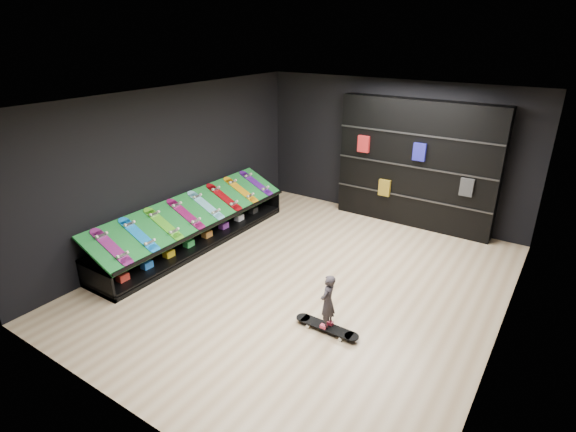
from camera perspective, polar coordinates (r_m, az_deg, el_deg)
The scene contains 19 objects.
floor at distance 7.71m, azimuth 2.30°, elevation -8.15°, with size 6.00×7.00×0.01m, color #D4B88F.
ceiling at distance 6.68m, azimuth 2.71°, elevation 14.49°, with size 6.00×7.00×0.01m, color white.
wall_back at distance 10.09m, azimuth 12.98°, elevation 8.09°, with size 6.00×0.02×3.00m, color black.
wall_front at distance 4.73m, azimuth -20.52°, elevation -10.27°, with size 6.00×0.02×3.00m, color black.
wall_left at distance 8.90m, azimuth -14.35°, elevation 6.02°, with size 0.02×7.00×3.00m, color black.
wall_right at distance 6.20m, azimuth 26.96°, elevation -3.29°, with size 0.02×7.00×3.00m, color black.
display_rack at distance 9.02m, azimuth -11.64°, elevation -2.01°, with size 0.90×4.50×0.50m, color black, non-canonical shape.
turf_ramp at distance 8.81m, azimuth -11.64°, elevation 0.64°, with size 1.00×4.50×0.04m, color #106522.
back_shelving at distance 9.77m, azimuth 15.93°, elevation 6.29°, with size 3.33×0.39×2.66m, color black.
floor_skateboard at distance 6.55m, azimuth 4.92°, elevation -14.08°, with size 0.98×0.22×0.09m, color black, non-canonical shape.
child at distance 6.38m, azimuth 5.01°, elevation -11.99°, with size 0.18×0.13×0.49m, color black.
display_board_0 at distance 7.70m, azimuth -21.51°, elevation -3.67°, with size 0.98×0.22×0.09m, color #2626BF, non-canonical shape.
display_board_1 at distance 7.98m, azimuth -18.40°, elevation -2.28°, with size 0.98×0.22×0.09m, color blue, non-canonical shape.
display_board_2 at distance 8.29m, azimuth -15.52°, elevation -0.98°, with size 0.98×0.22×0.09m, color green, non-canonical shape.
display_board_3 at distance 8.62m, azimuth -12.85°, elevation 0.22°, with size 0.98×0.22×0.09m, color #E5198C, non-canonical shape.
display_board_4 at distance 8.97m, azimuth -10.39°, elevation 1.33°, with size 0.98×0.22×0.09m, color #0CB2E5, non-canonical shape.
display_board_5 at distance 9.33m, azimuth -8.11°, elevation 2.36°, with size 0.98×0.22×0.09m, color red, non-canonical shape.
display_board_6 at distance 9.72m, azimuth -6.01°, elevation 3.30°, with size 0.98×0.22×0.09m, color orange, non-canonical shape.
display_board_7 at distance 10.12m, azimuth -4.06°, elevation 4.17°, with size 0.98×0.22×0.09m, color purple, non-canonical shape.
Camera 1 is at (3.40, -5.67, 3.97)m, focal length 28.00 mm.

